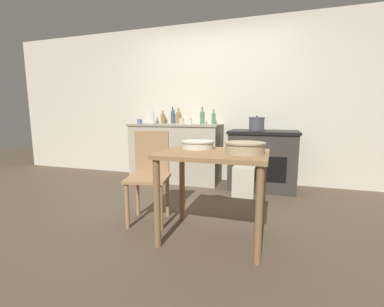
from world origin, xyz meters
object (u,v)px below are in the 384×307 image
at_px(bottle_far_left, 202,118).
at_px(bottle_center_right, 163,118).
at_px(chair, 150,173).
at_px(bottle_left, 178,118).
at_px(stock_pot, 257,124).
at_px(flour_sack, 243,182).
at_px(bottle_center_left, 214,118).
at_px(cup_right, 182,121).
at_px(mixing_bowl_large, 245,147).
at_px(bottle_center, 153,117).
at_px(cup_far_right, 140,121).
at_px(cup_mid_right, 190,121).
at_px(work_table, 214,167).
at_px(bottle_mid_left, 173,117).
at_px(stove, 262,160).
at_px(mixing_bowl_small, 198,144).

xyz_separation_m(bottle_far_left, bottle_center_right, (-0.74, 0.13, -0.02)).
relative_size(chair, bottle_left, 3.52).
distance_m(bottle_far_left, bottle_left, 0.47).
bearing_deg(stock_pot, flour_sack, -101.53).
height_order(bottle_far_left, bottle_center_left, bottle_far_left).
bearing_deg(cup_right, mixing_bowl_large, -55.26).
bearing_deg(bottle_center, cup_far_right, -127.51).
bearing_deg(bottle_far_left, bottle_center, 175.70).
xyz_separation_m(stock_pot, bottle_left, (-1.29, 0.14, 0.08)).
distance_m(bottle_left, cup_mid_right, 0.47).
relative_size(mixing_bowl_large, bottle_center, 1.17).
height_order(work_table, bottle_center_left, bottle_center_left).
height_order(stock_pot, bottle_center, bottle_center).
xyz_separation_m(bottle_mid_left, cup_mid_right, (0.45, -0.41, -0.06)).
bearing_deg(stove, bottle_left, 172.19).
bearing_deg(cup_mid_right, flour_sack, -20.41).
xyz_separation_m(work_table, stock_pot, (0.23, 1.80, 0.31)).
bearing_deg(cup_mid_right, bottle_center, 159.73).
height_order(chair, bottle_far_left, bottle_far_left).
bearing_deg(mixing_bowl_large, cup_far_right, 138.41).
relative_size(chair, mixing_bowl_small, 2.95).
bearing_deg(stock_pot, bottle_far_left, 179.78).
bearing_deg(stock_pot, bottle_center_left, 174.39).
xyz_separation_m(work_table, flour_sack, (0.12, 1.27, -0.44)).
relative_size(bottle_center_left, cup_far_right, 2.99).
bearing_deg(bottle_center_right, bottle_left, -0.09).
height_order(work_table, bottle_far_left, bottle_far_left).
bearing_deg(bottle_far_left, bottle_center_left, 20.46).
height_order(bottle_left, bottle_mid_left, bottle_mid_left).
relative_size(stock_pot, bottle_center_right, 1.06).
bearing_deg(bottle_far_left, cup_mid_right, -122.52).
bearing_deg(bottle_center, bottle_center_left, -0.28).
bearing_deg(bottle_left, work_table, -61.37).
xyz_separation_m(chair, bottle_left, (-0.34, 1.74, 0.54)).
bearing_deg(work_table, bottle_mid_left, 120.71).
height_order(stock_pot, mixing_bowl_large, stock_pot).
distance_m(mixing_bowl_small, cup_right, 1.67).
bearing_deg(bottle_center_right, cup_right, -31.51).
bearing_deg(stock_pot, work_table, -97.26).
xyz_separation_m(flour_sack, bottle_left, (-1.18, 0.67, 0.84)).
height_order(bottle_left, bottle_center, bottle_center).
height_order(flour_sack, stock_pot, stock_pot).
bearing_deg(bottle_mid_left, bottle_center_left, -10.29).
bearing_deg(flour_sack, work_table, -95.43).
distance_m(chair, flour_sack, 1.40).
bearing_deg(bottle_left, cup_mid_right, -47.81).
distance_m(stock_pot, bottle_far_left, 0.84).
bearing_deg(bottle_center_right, bottle_center, -157.72).
bearing_deg(work_table, mixing_bowl_large, -2.30).
height_order(mixing_bowl_large, bottle_center_right, bottle_center_right).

